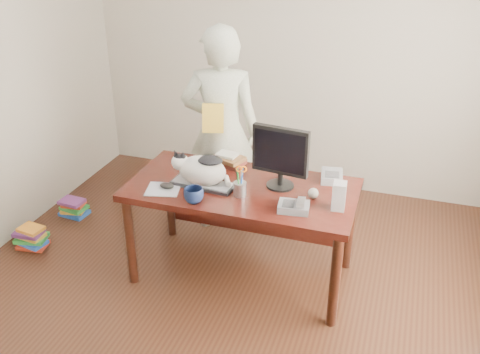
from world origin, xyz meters
name	(u,v)px	position (x,y,z in m)	size (l,w,h in m)	color
room	(209,139)	(0.00, 0.00, 1.35)	(4.50, 4.50, 4.50)	black
desk	(246,200)	(0.00, 0.68, 0.60)	(1.60, 0.80, 0.75)	black
keyboard	(203,184)	(-0.27, 0.53, 0.76)	(0.46, 0.20, 0.03)	black
cat	(200,169)	(-0.28, 0.53, 0.88)	(0.44, 0.24, 0.25)	silver
monitor	(280,154)	(0.25, 0.67, 1.00)	(0.40, 0.22, 0.45)	black
pen_cup	(240,187)	(0.02, 0.47, 0.81)	(0.11, 0.11, 0.23)	#96969B
mousepad	(163,189)	(-0.51, 0.39, 0.75)	(0.27, 0.25, 0.01)	#AFB4BC
mouse	(167,186)	(-0.49, 0.41, 0.77)	(0.12, 0.09, 0.04)	black
coffee_mug	(194,195)	(-0.24, 0.29, 0.80)	(0.13, 0.13, 0.10)	black
phone	(294,206)	(0.42, 0.39, 0.78)	(0.21, 0.19, 0.09)	slate
speaker	(339,196)	(0.69, 0.51, 0.84)	(0.09, 0.10, 0.19)	#9D9D9F
baseball	(313,193)	(0.50, 0.59, 0.79)	(0.07, 0.07, 0.07)	beige
book_stack	(229,160)	(-0.21, 0.91, 0.79)	(0.27, 0.23, 0.09)	#501B15
calculator	(332,176)	(0.58, 0.90, 0.78)	(0.18, 0.22, 0.06)	slate
person	(221,132)	(-0.39, 1.23, 0.87)	(0.64, 0.42, 1.74)	silver
held_book	(213,118)	(-0.39, 1.06, 1.05)	(0.18, 0.14, 0.23)	gold
book_pile_a	(32,238)	(-1.75, 0.40, 0.09)	(0.27, 0.22, 0.18)	#B42F19
book_pile_b	(74,208)	(-1.72, 0.95, 0.07)	(0.26, 0.20, 0.15)	#1B47A4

